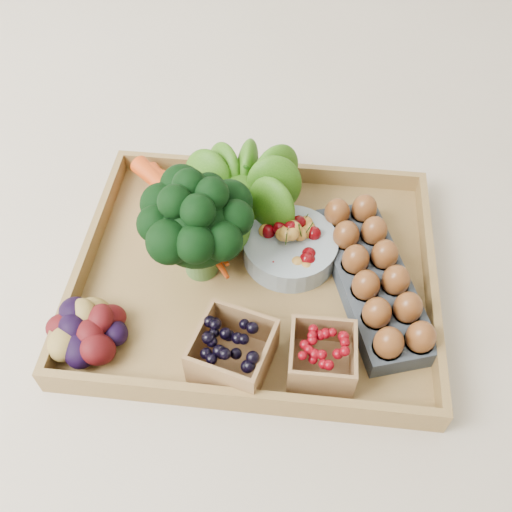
# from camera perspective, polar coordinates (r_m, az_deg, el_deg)

# --- Properties ---
(ground) EXTENTS (4.00, 4.00, 0.00)m
(ground) POSITION_cam_1_polar(r_m,az_deg,el_deg) (0.92, -0.00, -2.34)
(ground) COLOR beige
(ground) RESTS_ON ground
(tray) EXTENTS (0.55, 0.45, 0.01)m
(tray) POSITION_cam_1_polar(r_m,az_deg,el_deg) (0.91, -0.00, -2.06)
(tray) COLOR olive
(tray) RESTS_ON ground
(carrots) EXTENTS (0.23, 0.16, 0.05)m
(carrots) POSITION_cam_1_polar(r_m,az_deg,el_deg) (0.96, -7.13, 4.61)
(carrots) COLOR #CC4010
(carrots) RESTS_ON tray
(lettuce) EXTENTS (0.14, 0.14, 0.14)m
(lettuce) POSITION_cam_1_polar(r_m,az_deg,el_deg) (0.93, -1.47, 6.88)
(lettuce) COLOR #1A490B
(lettuce) RESTS_ON tray
(broccoli) EXTENTS (0.17, 0.17, 0.13)m
(broccoli) POSITION_cam_1_polar(r_m,az_deg,el_deg) (0.86, -5.75, 1.44)
(broccoli) COLOR black
(broccoli) RESTS_ON tray
(cherry_bowl) EXTENTS (0.15, 0.15, 0.04)m
(cherry_bowl) POSITION_cam_1_polar(r_m,az_deg,el_deg) (0.91, 3.41, 0.83)
(cherry_bowl) COLOR #8C9EA5
(cherry_bowl) RESTS_ON tray
(egg_carton) EXTENTS (0.19, 0.31, 0.03)m
(egg_carton) POSITION_cam_1_polar(r_m,az_deg,el_deg) (0.89, 11.54, -2.51)
(egg_carton) COLOR #383F48
(egg_carton) RESTS_ON tray
(potatoes) EXTENTS (0.12, 0.12, 0.07)m
(potatoes) POSITION_cam_1_polar(r_m,az_deg,el_deg) (0.84, -16.59, -6.43)
(potatoes) COLOR #410A0D
(potatoes) RESTS_ON tray
(punnet_blackberry) EXTENTS (0.12, 0.12, 0.07)m
(punnet_blackberry) POSITION_cam_1_polar(r_m,az_deg,el_deg) (0.79, -2.34, -9.46)
(punnet_blackberry) COLOR black
(punnet_blackberry) RESTS_ON tray
(punnet_raspberry) EXTENTS (0.09, 0.09, 0.06)m
(punnet_raspberry) POSITION_cam_1_polar(r_m,az_deg,el_deg) (0.79, 6.60, -9.93)
(punnet_raspberry) COLOR #6B040C
(punnet_raspberry) RESTS_ON tray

